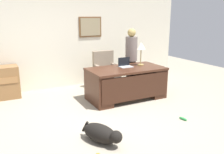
{
  "coord_description": "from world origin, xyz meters",
  "views": [
    {
      "loc": [
        -2.11,
        -4.01,
        2.0
      ],
      "look_at": [
        0.11,
        0.3,
        0.75
      ],
      "focal_mm": 38.46,
      "sensor_mm": 36.0,
      "label": 1
    }
  ],
  "objects_px": {
    "armchair": "(106,72)",
    "person_standing": "(131,58)",
    "dog_toy_bone": "(183,119)",
    "desk_lamp": "(141,47)",
    "desk": "(127,82)",
    "dog_lying": "(102,134)",
    "laptop": "(125,64)"
  },
  "relations": [
    {
      "from": "dog_toy_bone",
      "to": "desk_lamp",
      "type": "bearing_deg",
      "value": 85.71
    },
    {
      "from": "desk",
      "to": "armchair",
      "type": "xyz_separation_m",
      "value": [
        -0.07,
        1.02,
        0.05
      ]
    },
    {
      "from": "dog_toy_bone",
      "to": "person_standing",
      "type": "bearing_deg",
      "value": 85.5
    },
    {
      "from": "person_standing",
      "to": "laptop",
      "type": "relative_size",
      "value": 5.19
    },
    {
      "from": "armchair",
      "to": "person_standing",
      "type": "distance_m",
      "value": 0.8
    },
    {
      "from": "desk_lamp",
      "to": "laptop",
      "type": "bearing_deg",
      "value": 178.13
    },
    {
      "from": "desk",
      "to": "laptop",
      "type": "relative_size",
      "value": 5.75
    },
    {
      "from": "desk",
      "to": "person_standing",
      "type": "distance_m",
      "value": 0.97
    },
    {
      "from": "armchair",
      "to": "dog_toy_bone",
      "type": "height_order",
      "value": "armchair"
    },
    {
      "from": "dog_lying",
      "to": "laptop",
      "type": "height_order",
      "value": "laptop"
    },
    {
      "from": "person_standing",
      "to": "laptop",
      "type": "distance_m",
      "value": 0.72
    },
    {
      "from": "armchair",
      "to": "dog_toy_bone",
      "type": "distance_m",
      "value": 2.68
    },
    {
      "from": "desk",
      "to": "dog_lying",
      "type": "distance_m",
      "value": 2.19
    },
    {
      "from": "laptop",
      "to": "dog_toy_bone",
      "type": "relative_size",
      "value": 1.75
    },
    {
      "from": "person_standing",
      "to": "dog_toy_bone",
      "type": "height_order",
      "value": "person_standing"
    },
    {
      "from": "person_standing",
      "to": "dog_lying",
      "type": "xyz_separation_m",
      "value": [
        -1.97,
        -2.31,
        -0.7
      ]
    },
    {
      "from": "laptop",
      "to": "desk_lamp",
      "type": "xyz_separation_m",
      "value": [
        0.44,
        -0.01,
        0.4
      ]
    },
    {
      "from": "person_standing",
      "to": "dog_lying",
      "type": "distance_m",
      "value": 3.12
    },
    {
      "from": "person_standing",
      "to": "dog_toy_bone",
      "type": "xyz_separation_m",
      "value": [
        -0.18,
        -2.27,
        -0.83
      ]
    },
    {
      "from": "person_standing",
      "to": "desk_lamp",
      "type": "relative_size",
      "value": 2.85
    },
    {
      "from": "desk",
      "to": "desk_lamp",
      "type": "xyz_separation_m",
      "value": [
        0.49,
        0.14,
        0.81
      ]
    },
    {
      "from": "desk",
      "to": "dog_toy_bone",
      "type": "xyz_separation_m",
      "value": [
        0.36,
        -1.59,
        -0.4
      ]
    },
    {
      "from": "dog_lying",
      "to": "armchair",
      "type": "bearing_deg",
      "value": 62.88
    },
    {
      "from": "desk",
      "to": "desk_lamp",
      "type": "relative_size",
      "value": 3.15
    },
    {
      "from": "desk",
      "to": "desk_lamp",
      "type": "bearing_deg",
      "value": 16.36
    },
    {
      "from": "person_standing",
      "to": "armchair",
      "type": "bearing_deg",
      "value": 150.56
    },
    {
      "from": "person_standing",
      "to": "dog_toy_bone",
      "type": "relative_size",
      "value": 9.09
    },
    {
      "from": "desk",
      "to": "armchair",
      "type": "relative_size",
      "value": 1.76
    },
    {
      "from": "dog_lying",
      "to": "laptop",
      "type": "distance_m",
      "value": 2.42
    },
    {
      "from": "laptop",
      "to": "desk_lamp",
      "type": "relative_size",
      "value": 0.55
    },
    {
      "from": "dog_lying",
      "to": "desk_lamp",
      "type": "relative_size",
      "value": 1.32
    },
    {
      "from": "person_standing",
      "to": "dog_toy_bone",
      "type": "distance_m",
      "value": 2.42
    }
  ]
}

